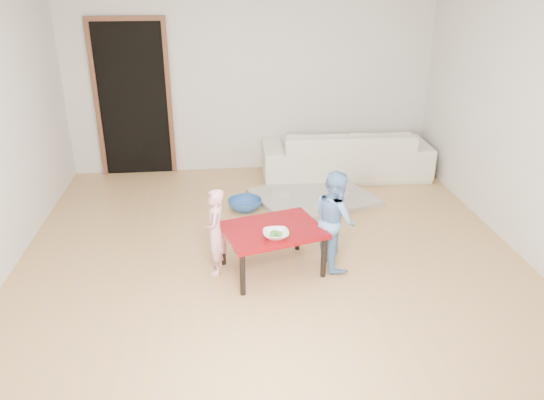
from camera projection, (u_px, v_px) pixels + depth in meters
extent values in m
cube|color=tan|center=(270.00, 250.00, 5.44)|extent=(5.00, 5.00, 0.01)
cube|color=silver|center=(251.00, 77.00, 7.20)|extent=(5.00, 0.02, 2.60)
cube|color=silver|center=(525.00, 120.00, 5.16)|extent=(0.02, 5.00, 2.60)
imported|color=beige|center=(345.00, 153.00, 7.30)|extent=(2.29, 0.95, 0.66)
cube|color=orange|center=(333.00, 146.00, 7.07)|extent=(0.49, 0.46, 0.11)
imported|color=white|center=(276.00, 234.00, 4.73)|extent=(0.23, 0.23, 0.06)
imported|color=#F26E80|center=(215.00, 232.00, 4.90)|extent=(0.22, 0.32, 0.84)
imported|color=#5D94D8|center=(335.00, 220.00, 4.99)|extent=(0.46, 0.54, 0.97)
imported|color=#29549C|center=(245.00, 204.00, 6.35)|extent=(0.40, 0.40, 0.13)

